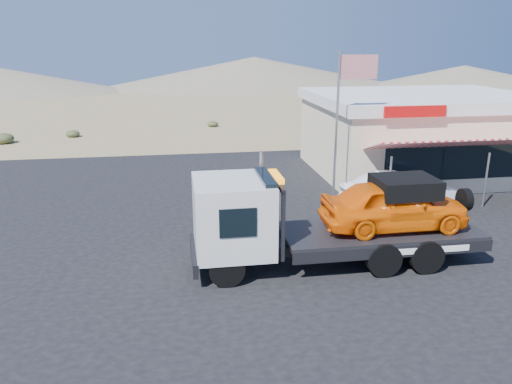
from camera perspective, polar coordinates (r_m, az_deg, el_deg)
ground at (r=15.29m, az=-3.08°, el=-7.70°), size 120.00×120.00×0.00m
asphalt_lot at (r=18.31m, az=2.13°, el=-3.40°), size 32.00×24.00×0.02m
tow_truck at (r=14.61m, az=8.46°, el=-2.66°), size 8.39×2.49×2.80m
white_sedan at (r=19.86m, az=16.28°, el=-0.15°), size 4.64×1.91×1.49m
jerky_store at (r=26.10m, az=18.21°, el=6.42°), size 10.40×9.97×3.90m
flagpole at (r=19.57m, az=9.92°, el=9.04°), size 1.55×0.10×6.00m
distant_hills at (r=69.62m, az=-16.52°, el=12.54°), size 126.00×48.00×4.20m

